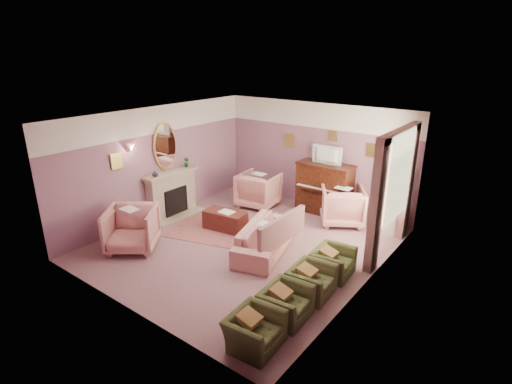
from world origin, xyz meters
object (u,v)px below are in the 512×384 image
Objects in this scene: olive_chair_b at (286,299)px; olive_chair_d at (333,258)px; television at (326,154)px; side_table at (390,218)px; olive_chair_c at (312,276)px; floral_armchair_right at (342,204)px; olive_chair_a at (255,325)px; floral_armchair_left at (259,188)px; sofa at (266,232)px; coffee_table at (225,220)px; floral_armchair_front at (131,227)px; piano at (324,189)px.

olive_chair_b is 1.00× the size of olive_chair_d.
television reaches higher than side_table.
television is at bearing 115.19° from olive_chair_c.
floral_armchair_right is 4.85m from olive_chair_a.
floral_armchair_left reaches higher than olive_chair_b.
sofa is 1.57m from olive_chair_d.
floral_armchair_front is (-0.92, -1.96, 0.29)m from coffee_table.
floral_armchair_left reaches higher than coffee_table.
side_table is (1.82, -0.16, -0.30)m from piano.
side_table is (0.21, 4.14, 0.01)m from olive_chair_b.
sofa reaches higher than olive_chair_d.
piano is 1.77m from floral_armchair_left.
olive_chair_c is (0.00, 1.64, 0.00)m from olive_chair_a.
piano is 1.76× the size of olive_chair_b.
television is at bearing 155.89° from floral_armchair_right.
sofa is 2.99× the size of side_table.
olive_chair_b reaches higher than coffee_table.
olive_chair_c is 1.00× the size of olive_chair_d.
olive_chair_c is at bearing -28.10° from sofa.
olive_chair_a is at bearing -53.90° from floral_armchair_left.
olive_chair_d is (0.92, -2.30, -0.17)m from floral_armchair_right.
sofa is at bearing 179.33° from olive_chair_d.
olive_chair_a is at bearing -90.00° from olive_chair_c.
olive_chair_c is 3.33m from side_table.
piano is 2.65m from sofa.
floral_armchair_right is (0.69, -0.36, -0.13)m from piano.
sofa reaches higher than olive_chair_a.
floral_armchair_front is 4.24m from olive_chair_d.
floral_armchair_right is (2.33, 0.30, 0.00)m from floral_armchair_left.
floral_armchair_right is 1.30× the size of olive_chair_c.
floral_armchair_front is 5.85m from side_table.
floral_armchair_left is at bearing -172.63° from floral_armchair_right.
olive_chair_d is (0.00, 2.46, 0.00)m from olive_chair_a.
olive_chair_c is at bearing 90.00° from olive_chair_a.
floral_armchair_front is at bearing -134.69° from side_table.
sofa is 2.60m from floral_armchair_left.
olive_chair_d is at bearing 90.00° from olive_chair_c.
floral_armchair_front is 1.30× the size of olive_chair_b.
olive_chair_a is (3.90, -0.81, -0.17)m from floral_armchair_front.
olive_chair_b is at bearing -76.86° from floral_armchair_right.
floral_armchair_left is (-1.64, -0.66, -0.13)m from piano.
floral_armchair_left is at bearing 139.09° from olive_chair_c.
floral_armchair_left is (-0.26, 1.69, 0.29)m from coffee_table.
floral_armchair_left reaches higher than side_table.
side_table is at bearing -4.90° from piano.
floral_armchair_left is 1.00× the size of floral_armchair_front.
olive_chair_a is at bearing -72.51° from piano.
olive_chair_d is at bearing 90.00° from olive_chair_a.
television reaches higher than coffee_table.
floral_armchair_left is at bearing -159.52° from television.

